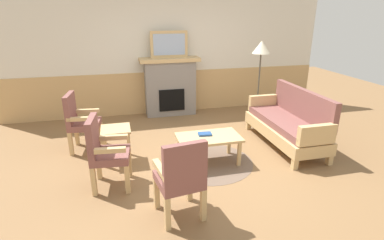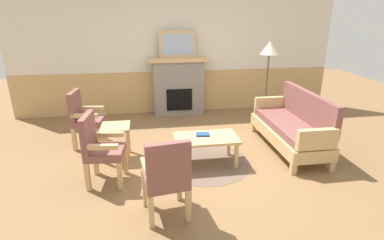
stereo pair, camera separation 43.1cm
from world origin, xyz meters
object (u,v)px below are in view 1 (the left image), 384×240
Objects in this scene: armchair_by_window_left at (104,150)px; floor_lamp_by_couch at (261,52)px; fireplace at (170,86)px; couch at (288,123)px; coffee_table at (209,140)px; side_table at (116,135)px; framed_picture at (169,44)px; armchair_front_left at (181,176)px; book_on_table at (205,134)px; armchair_near_fireplace at (80,120)px.

armchair_by_window_left is 0.58× the size of floor_lamp_by_couch.
fireplace is 0.72× the size of couch.
fireplace is 1.33× the size of armchair_by_window_left.
side_table reaches higher than coffee_table.
fireplace is at bearing -90.00° from framed_picture.
armchair_front_left is at bearing -98.45° from fireplace.
framed_picture is 0.48× the size of floor_lamp_by_couch.
coffee_table is 0.11m from book_on_table.
fireplace is 3.73m from armchair_front_left.
coffee_table is (0.14, -2.47, -1.17)m from framed_picture.
floor_lamp_by_couch is at bearing 21.96° from side_table.
armchair_near_fireplace is 0.82m from side_table.
fireplace is at bearing 63.78° from armchair_by_window_left.
side_table is at bearing 78.22° from armchair_by_window_left.
coffee_table is 0.57× the size of floor_lamp_by_couch.
coffee_table is 1.40m from armchair_front_left.
armchair_by_window_left is at bearing -165.39° from book_on_table.
couch reaches higher than coffee_table.
couch and armchair_near_fireplace have the same top height.
fireplace is at bearing 59.42° from side_table.
armchair_near_fireplace is at bearing -140.18° from framed_picture.
book_on_table is at bearing -87.58° from framed_picture.
armchair_front_left is (-0.69, -1.21, 0.15)m from coffee_table.
coffee_table is at bearing -134.62° from floor_lamp_by_couch.
armchair_by_window_left is (-1.37, -2.79, -1.02)m from framed_picture.
floor_lamp_by_couch is (2.93, 1.18, 1.02)m from side_table.
armchair_near_fireplace reaches higher than coffee_table.
coffee_table is (0.14, -2.47, -0.27)m from fireplace.
floor_lamp_by_couch reaches higher than book_on_table.
framed_picture is 0.82× the size of armchair_near_fireplace.
fireplace reaches higher than coffee_table.
framed_picture is 1.45× the size of side_table.
fireplace reaches higher than side_table.
book_on_table is 2.10m from armchair_near_fireplace.
coffee_table is 4.76× the size of book_on_table.
armchair_front_left is 0.58× the size of floor_lamp_by_couch.
couch is 1.07× the size of floor_lamp_by_couch.
coffee_table is 1.75× the size of side_table.
armchair_front_left is (-0.55, -3.68, -0.11)m from fireplace.
framed_picture is at bearing 93.30° from coffee_table.
book_on_table reaches higher than coffee_table.
fireplace reaches higher than couch.
armchair_near_fireplace is 1.78× the size of side_table.
couch is 2.91m from side_table.
armchair_by_window_left is at bearing -168.23° from coffee_table.
armchair_by_window_left is 0.74m from side_table.
coffee_table is (-1.54, -0.32, -0.01)m from couch.
armchair_by_window_left is (-3.06, -0.64, 0.14)m from couch.
fireplace is 6.45× the size of book_on_table.
framed_picture reaches higher than armchair_front_left.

